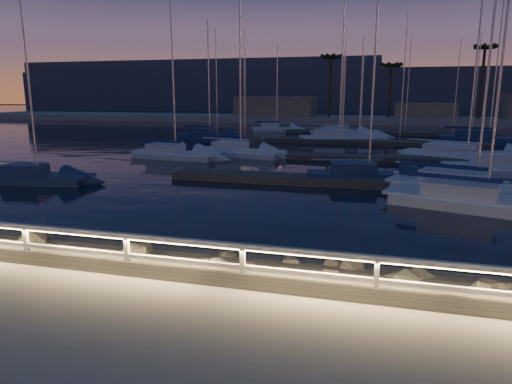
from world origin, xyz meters
TOP-DOWN VIEW (x-y plane):
  - ground at (0.00, 0.00)m, footprint 400.00×400.00m
  - harbor_water at (0.00, 31.22)m, footprint 400.00×440.00m
  - guard_rail at (-0.07, -0.00)m, footprint 44.11×0.12m
  - floating_docks at (0.00, 32.50)m, footprint 22.00×36.00m
  - far_shore at (-0.12, 74.05)m, footprint 160.00×14.00m
  - palm_left at (-8.00, 72.00)m, footprint 3.00×3.00m
  - palm_center at (2.00, 73.00)m, footprint 3.00×3.00m
  - palm_right at (16.00, 72.00)m, footprint 3.00×3.00m
  - distant_hills at (-22.13, 133.69)m, footprint 230.00×37.50m
  - sailboat_a at (-18.07, 11.98)m, footprint 6.43×2.67m
  - sailboat_b at (0.18, 17.50)m, footprint 7.31×3.52m
  - sailboat_c at (5.44, 14.92)m, footprint 8.81×5.21m
  - sailboat_d at (5.36, 12.07)m, footprint 8.93×4.89m
  - sailboat_e at (-10.22, 25.89)m, footprint 7.52×3.20m
  - sailboat_f at (-14.80, 23.36)m, footprint 7.67×3.21m
  - sailboat_h at (7.00, 27.38)m, footprint 9.93×6.51m
  - sailboat_i at (-17.71, 38.46)m, footprint 7.75×3.15m
  - sailboat_j at (-1.58, 42.71)m, footprint 6.77×3.92m
  - sailboat_k at (-3.75, 46.81)m, footprint 8.20×4.38m
  - sailboat_l at (11.55, 42.76)m, footprint 10.29×5.77m
  - sailboat_m at (-12.88, 51.02)m, footprint 7.00×3.32m
  - sailboat_n at (-3.54, 39.72)m, footprint 8.78×4.49m

SIDE VIEW (x-z plane):
  - harbor_water at x=0.00m, z-range -1.27..-0.67m
  - floating_docks at x=0.00m, z-range -0.60..-0.20m
  - sailboat_j at x=-1.58m, z-range -5.79..5.38m
  - sailboat_a at x=-18.07m, z-range -5.54..5.15m
  - sailboat_b at x=0.18m, z-range -6.20..5.82m
  - sailboat_k at x=-3.75m, z-range -6.88..6.53m
  - sailboat_m at x=-12.88m, z-range -5.96..5.61m
  - sailboat_d at x=5.36m, z-range -7.46..7.11m
  - sailboat_f at x=-14.80m, z-range -6.51..6.17m
  - sailboat_c at x=5.44m, z-range -7.39..7.08m
  - sailboat_e at x=-10.22m, z-range -6.40..6.09m
  - sailboat_i at x=-17.71m, z-range -6.60..6.31m
  - sailboat_h at x=7.00m, z-range -8.36..8.08m
  - sailboat_n at x=-3.54m, z-range -7.34..7.07m
  - sailboat_l at x=11.55m, z-range -8.53..8.26m
  - ground at x=0.00m, z-range 0.00..0.00m
  - far_shore at x=-0.12m, z-range -2.31..2.89m
  - guard_rail at x=-0.07m, z-range 0.24..1.30m
  - distant_hills at x=-22.13m, z-range -4.26..13.74m
  - palm_center at x=2.00m, z-range 3.93..13.63m
  - palm_left at x=-8.00m, z-range 4.54..15.74m
  - palm_right at x=16.00m, z-range 4.93..17.13m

